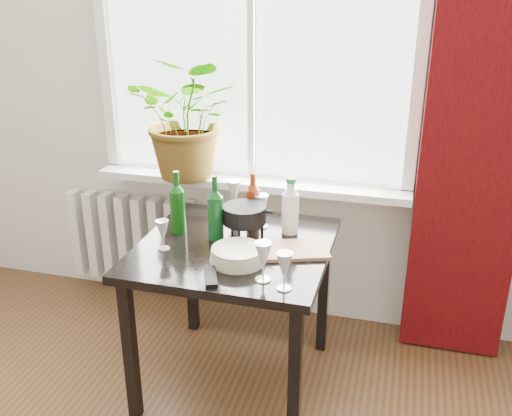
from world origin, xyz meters
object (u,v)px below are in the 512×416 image
(wineglass_far_right, at_px, (284,271))
(wineglass_back_left, at_px, (234,196))
(wine_bottle_left, at_px, (177,202))
(wineglass_front_right, at_px, (263,261))
(wineglass_front_left, at_px, (163,235))
(wine_bottle_right, at_px, (215,208))
(table, at_px, (235,263))
(bottle_amber, at_px, (253,200))
(fondue_pot, at_px, (244,222))
(wineglass_back_center, at_px, (261,211))
(plate_stack, at_px, (238,255))
(potted_plant, at_px, (189,118))
(tv_remote, at_px, (211,277))
(radiator, at_px, (133,239))
(cutting_board, at_px, (293,250))
(cleaning_bottle, at_px, (290,206))

(wineglass_far_right, xyz_separation_m, wineglass_back_left, (-0.42, 0.69, 0.01))
(wine_bottle_left, bearing_deg, wineglass_front_right, -34.53)
(wine_bottle_left, xyz_separation_m, wineglass_front_left, (0.01, -0.19, -0.08))
(wineglass_front_left, bearing_deg, wineglass_front_right, -17.27)
(wineglass_front_right, bearing_deg, wine_bottle_right, 133.86)
(table, bearing_deg, wineglass_far_right, -47.11)
(bottle_amber, relative_size, wineglass_front_right, 1.61)
(wineglass_front_right, distance_m, fondue_pot, 0.41)
(bottle_amber, bearing_deg, wineglass_back_left, 134.98)
(wineglass_back_center, distance_m, wineglass_front_left, 0.50)
(wineglass_front_right, bearing_deg, plate_stack, 139.26)
(wine_bottle_right, relative_size, wineglass_back_center, 1.81)
(table, xyz_separation_m, wine_bottle_right, (-0.10, 0.04, 0.25))
(wineglass_far_right, distance_m, fondue_pot, 0.50)
(potted_plant, relative_size, wineglass_far_right, 4.11)
(wine_bottle_right, xyz_separation_m, bottle_amber, (0.12, 0.19, -0.02))
(wine_bottle_right, height_order, fondue_pot, wine_bottle_right)
(wineglass_back_left, height_order, plate_stack, wineglass_back_left)
(wineglass_front_right, bearing_deg, wineglass_back_center, 105.72)
(potted_plant, height_order, wineglass_back_center, potted_plant)
(wineglass_far_right, xyz_separation_m, plate_stack, (-0.24, 0.17, -0.05))
(wineglass_front_right, bearing_deg, wineglass_back_left, 116.50)
(wineglass_front_left, relative_size, tv_remote, 0.89)
(bottle_amber, bearing_deg, radiator, 155.24)
(wineglass_back_center, distance_m, tv_remote, 0.56)
(wineglass_far_right, bearing_deg, wine_bottle_right, 137.78)
(fondue_pot, bearing_deg, wineglass_back_left, 115.70)
(wineglass_back_left, relative_size, plate_stack, 0.74)
(wineglass_back_center, relative_size, wineglass_back_left, 0.97)
(wine_bottle_left, distance_m, wineglass_back_left, 0.36)
(wineglass_far_right, xyz_separation_m, cutting_board, (-0.03, 0.32, -0.07))
(wineglass_far_right, distance_m, tv_remote, 0.31)
(cleaning_bottle, xyz_separation_m, wineglass_front_left, (-0.50, -0.32, -0.07))
(table, bearing_deg, wineglass_front_left, -156.10)
(cleaning_bottle, xyz_separation_m, wineglass_back_left, (-0.33, 0.17, -0.05))
(table, bearing_deg, radiator, 143.46)
(wine_bottle_right, bearing_deg, wine_bottle_left, 172.37)
(plate_stack, bearing_deg, fondue_pot, 99.63)
(wineglass_back_center, height_order, wineglass_back_left, wineglass_back_left)
(wineglass_front_left, relative_size, cutting_board, 0.46)
(cleaning_bottle, bearing_deg, wine_bottle_right, -153.34)
(wine_bottle_right, bearing_deg, wineglass_far_right, -42.22)
(bottle_amber, bearing_deg, wine_bottle_left, -152.99)
(wineglass_front_right, relative_size, wineglass_front_left, 1.20)
(radiator, height_order, tv_remote, tv_remote)
(wineglass_back_center, bearing_deg, wineglass_back_left, 141.76)
(wineglass_back_left, bearing_deg, wine_bottle_left, -120.96)
(radiator, xyz_separation_m, wineglass_far_right, (1.15, -0.96, 0.44))
(table, xyz_separation_m, wineglass_far_right, (0.30, -0.33, 0.17))
(potted_plant, distance_m, tv_remote, 1.06)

